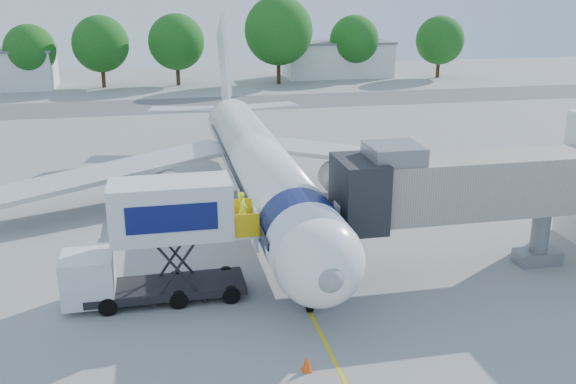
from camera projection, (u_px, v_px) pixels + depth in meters
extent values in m
plane|color=#9B9B99|center=(270.00, 232.00, 36.62)|extent=(160.00, 160.00, 0.00)
cube|color=yellow|center=(270.00, 232.00, 36.62)|extent=(0.15, 70.00, 0.01)
cube|color=#59595B|center=(205.00, 104.00, 75.70)|extent=(120.00, 10.00, 0.01)
cylinder|color=white|center=(260.00, 168.00, 38.49)|extent=(3.70, 28.00, 3.70)
sphere|color=white|center=(319.00, 262.00, 25.46)|extent=(3.70, 3.70, 3.70)
sphere|color=gray|center=(330.00, 278.00, 24.02)|extent=(1.10, 1.10, 1.10)
cone|color=white|center=(227.00, 114.00, 54.31)|extent=(3.70, 6.00, 3.70)
cube|color=white|center=(224.00, 63.00, 53.94)|extent=(0.35, 7.26, 8.29)
cube|color=silver|center=(382.00, 157.00, 43.74)|extent=(16.17, 9.32, 1.42)
cube|color=silver|center=(110.00, 172.00, 40.18)|extent=(16.17, 9.32, 1.42)
cylinder|color=#999BA0|center=(340.00, 182.00, 41.49)|extent=(2.10, 3.60, 2.10)
cylinder|color=#999BA0|center=(168.00, 193.00, 39.32)|extent=(2.10, 3.60, 2.10)
cube|color=black|center=(321.00, 254.00, 25.04)|extent=(2.60, 1.39, 0.81)
cylinder|color=#0B134F|center=(302.00, 234.00, 28.25)|extent=(3.73, 2.00, 3.73)
cylinder|color=silver|center=(310.00, 296.00, 27.55)|extent=(0.16, 0.16, 1.50)
cylinder|color=black|center=(309.00, 305.00, 27.68)|extent=(0.25, 0.64, 0.64)
cylinder|color=black|center=(292.00, 191.00, 42.58)|extent=(0.35, 0.90, 0.90)
cylinder|color=black|center=(214.00, 196.00, 41.55)|extent=(0.35, 0.90, 0.90)
cube|color=#A8A08F|center=(481.00, 185.00, 30.53)|extent=(13.60, 2.60, 2.80)
cube|color=black|center=(359.00, 193.00, 29.32)|extent=(2.00, 3.20, 3.20)
cube|color=slate|center=(394.00, 153.00, 29.08)|extent=(2.40, 2.40, 0.80)
cylinder|color=slate|center=(540.00, 236.00, 32.11)|extent=(0.90, 0.90, 3.00)
cube|color=slate|center=(537.00, 257.00, 32.47)|extent=(2.20, 1.20, 0.70)
cylinder|color=black|center=(521.00, 258.00, 32.29)|extent=(0.30, 0.70, 0.70)
cylinder|color=black|center=(553.00, 255.00, 32.65)|extent=(0.30, 0.70, 0.70)
cube|color=black|center=(166.00, 287.00, 28.75)|extent=(7.00, 2.30, 0.35)
cube|color=silver|center=(88.00, 278.00, 27.86)|extent=(2.20, 2.20, 2.10)
cube|color=black|center=(87.00, 268.00, 27.72)|extent=(1.90, 2.10, 0.70)
cube|color=silver|center=(171.00, 209.00, 27.69)|extent=(5.20, 2.40, 2.50)
cube|color=#0B134F|center=(172.00, 219.00, 26.56)|extent=(3.80, 0.04, 1.20)
cube|color=silver|center=(244.00, 229.00, 28.68)|extent=(1.10, 2.20, 0.10)
cube|color=#E4B40C|center=(247.00, 226.00, 27.54)|extent=(1.10, 0.06, 1.10)
cube|color=#E4B40C|center=(240.00, 210.00, 29.49)|extent=(1.10, 0.06, 1.10)
cylinder|color=black|center=(232.00, 295.00, 28.38)|extent=(0.80, 0.25, 0.80)
cylinder|color=black|center=(226.00, 275.00, 30.33)|extent=(0.80, 0.25, 0.80)
cylinder|color=black|center=(108.00, 307.00, 27.33)|extent=(0.80, 0.25, 0.80)
cylinder|color=black|center=(110.00, 285.00, 29.28)|extent=(0.80, 0.25, 0.80)
imported|color=#D7F019|center=(243.00, 210.00, 28.40)|extent=(0.56, 0.71, 1.71)
cone|color=#FF4D0D|center=(307.00, 363.00, 23.41)|extent=(0.39, 0.39, 0.63)
cube|color=#FF4D0D|center=(307.00, 370.00, 23.50)|extent=(0.36, 0.36, 0.04)
cube|color=silver|center=(338.00, 60.00, 97.89)|extent=(16.00, 7.00, 5.00)
cube|color=slate|center=(338.00, 42.00, 97.07)|extent=(16.40, 7.40, 0.30)
cylinder|color=#382314|center=(33.00, 78.00, 86.16)|extent=(0.56, 0.56, 3.04)
sphere|color=#1A5516|center=(30.00, 50.00, 85.02)|extent=(6.75, 6.75, 6.75)
cylinder|color=#382314|center=(103.00, 75.00, 87.64)|extent=(0.56, 0.56, 3.41)
sphere|color=#1A5516|center=(100.00, 44.00, 86.35)|extent=(7.58, 7.58, 7.58)
cylinder|color=#382314|center=(178.00, 73.00, 89.59)|extent=(0.56, 0.56, 3.46)
sphere|color=#1A5516|center=(176.00, 42.00, 88.28)|extent=(7.70, 7.70, 7.70)
cylinder|color=#382314|center=(279.00, 69.00, 90.65)|extent=(0.56, 0.56, 4.28)
sphere|color=#1A5516|center=(279.00, 31.00, 89.04)|extent=(9.52, 9.52, 9.52)
cylinder|color=#382314|center=(353.00, 67.00, 96.74)|extent=(0.56, 0.56, 3.27)
sphere|color=#1A5516|center=(354.00, 40.00, 95.51)|extent=(7.27, 7.27, 7.27)
cylinder|color=#382314|center=(438.00, 67.00, 97.05)|extent=(0.56, 0.56, 3.23)
sphere|color=#1A5516|center=(440.00, 40.00, 95.83)|extent=(7.17, 7.17, 7.17)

